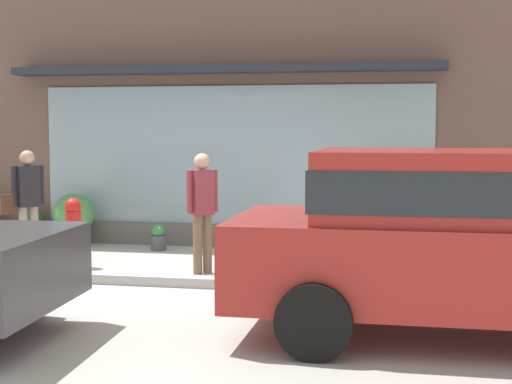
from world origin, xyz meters
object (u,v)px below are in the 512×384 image
(potted_plant_corner_tall, at_px, (444,228))
(potted_plant_near_hydrant, at_px, (359,227))
(pedestrian_passerby, at_px, (202,205))
(fire_hydrant, at_px, (73,233))
(potted_plant_low_front, at_px, (158,237))
(potted_plant_window_center, at_px, (74,218))
(pedestrian_with_handbag, at_px, (27,197))
(potted_plant_window_right, at_px, (34,226))
(parked_car_red, at_px, (470,233))

(potted_plant_corner_tall, distance_m, potted_plant_near_hydrant, 1.27)
(pedestrian_passerby, distance_m, potted_plant_near_hydrant, 2.89)
(fire_hydrant, height_order, potted_plant_low_front, fire_hydrant)
(fire_hydrant, relative_size, potted_plant_near_hydrant, 1.14)
(potted_plant_near_hydrant, bearing_deg, potted_plant_window_center, -177.57)
(potted_plant_low_front, bearing_deg, pedestrian_with_handbag, -140.28)
(potted_plant_low_front, bearing_deg, fire_hydrant, -113.12)
(potted_plant_window_center, bearing_deg, potted_plant_corner_tall, 0.95)
(pedestrian_passerby, xyz_separation_m, potted_plant_near_hydrant, (1.91, 2.11, -0.52))
(pedestrian_with_handbag, xyz_separation_m, potted_plant_window_right, (-0.72, 1.60, -0.63))
(fire_hydrant, relative_size, potted_plant_window_center, 1.11)
(fire_hydrant, height_order, potted_plant_window_center, fire_hydrant)
(fire_hydrant, distance_m, pedestrian_passerby, 1.95)
(fire_hydrant, distance_m, potted_plant_near_hydrant, 4.27)
(pedestrian_passerby, xyz_separation_m, potted_plant_low_front, (-1.20, 1.77, -0.72))
(potted_plant_window_right, xyz_separation_m, potted_plant_corner_tall, (6.64, -0.07, 0.15))
(potted_plant_window_right, relative_size, potted_plant_window_center, 0.64)
(pedestrian_with_handbag, bearing_deg, parked_car_red, 103.83)
(parked_car_red, distance_m, potted_plant_window_right, 8.16)
(potted_plant_window_center, bearing_deg, pedestrian_with_handbag, -92.92)
(potted_plant_corner_tall, bearing_deg, potted_plant_low_front, -176.87)
(parked_car_red, bearing_deg, potted_plant_corner_tall, 90.42)
(parked_car_red, bearing_deg, potted_plant_window_right, 145.23)
(fire_hydrant, relative_size, potted_plant_corner_tall, 1.04)
(fire_hydrant, bearing_deg, potted_plant_corner_tall, 20.11)
(fire_hydrant, xyz_separation_m, potted_plant_corner_tall, (5.07, 1.86, -0.03))
(pedestrian_passerby, height_order, potted_plant_corner_tall, pedestrian_passerby)
(pedestrian_with_handbag, bearing_deg, potted_plant_near_hydrant, 150.15)
(pedestrian_passerby, xyz_separation_m, potted_plant_corner_tall, (3.18, 2.01, -0.48))
(parked_car_red, height_order, potted_plant_corner_tall, parked_car_red)
(potted_plant_low_front, bearing_deg, potted_plant_window_center, 174.51)
(pedestrian_passerby, bearing_deg, pedestrian_with_handbag, 128.52)
(potted_plant_window_right, bearing_deg, pedestrian_passerby, -30.90)
(fire_hydrant, xyz_separation_m, pedestrian_passerby, (1.89, -0.15, 0.45))
(parked_car_red, distance_m, potted_plant_window_center, 7.41)
(potted_plant_window_right, relative_size, potted_plant_near_hydrant, 0.66)
(pedestrian_with_handbag, distance_m, potted_plant_low_front, 2.14)
(pedestrian_with_handbag, distance_m, pedestrian_passerby, 2.79)
(fire_hydrant, distance_m, potted_plant_window_right, 2.49)
(parked_car_red, height_order, potted_plant_window_center, parked_car_red)
(pedestrian_with_handbag, relative_size, potted_plant_window_center, 1.86)
(parked_car_red, relative_size, potted_plant_corner_tall, 4.90)
(parked_car_red, height_order, potted_plant_window_right, parked_car_red)
(pedestrian_with_handbag, xyz_separation_m, pedestrian_passerby, (2.75, -0.48, -0.01))
(potted_plant_corner_tall, bearing_deg, potted_plant_window_right, 179.43)
(fire_hydrant, xyz_separation_m, potted_plant_low_front, (0.69, 1.62, -0.27))
(pedestrian_with_handbag, relative_size, potted_plant_corner_tall, 1.75)
(pedestrian_passerby, relative_size, potted_plant_near_hydrant, 1.89)
(potted_plant_window_center, distance_m, potted_plant_corner_tall, 5.86)
(parked_car_red, relative_size, potted_plant_near_hydrant, 5.34)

